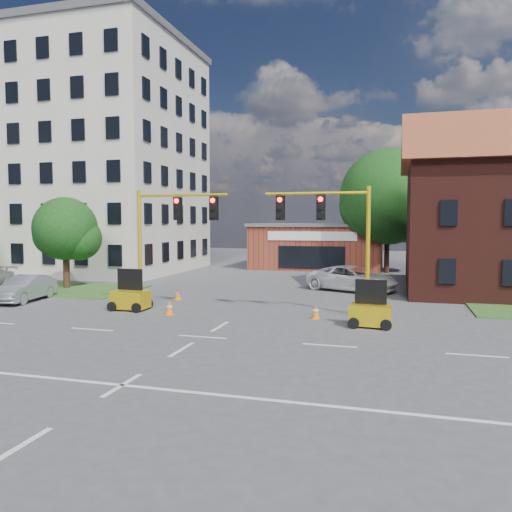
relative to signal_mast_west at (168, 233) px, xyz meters
name	(u,v)px	position (x,y,z in m)	size (l,w,h in m)	color
ground	(203,337)	(4.36, -6.00, -3.92)	(120.00, 120.00, 0.00)	#48494B
lane_markings	(169,357)	(4.36, -9.00, -3.91)	(60.00, 36.00, 0.01)	white
office_block	(87,157)	(-15.64, 15.91, 6.39)	(18.40, 15.40, 20.60)	beige
brick_shop	(318,246)	(4.36, 23.99, -1.76)	(12.40, 8.40, 4.30)	maroon
tree_large	(393,200)	(11.28, 21.08, 2.43)	(8.76, 8.35, 10.81)	#331D12
tree_nw_front	(69,231)	(-9.43, 4.58, -0.06)	(4.42, 4.21, 6.14)	#331D12
signal_mast_west	(168,233)	(0.00, 0.00, 0.00)	(5.30, 0.60, 6.20)	gray
signal_mast_east	(333,234)	(8.71, 0.00, 0.00)	(5.30, 0.60, 6.20)	gray
trailer_west	(130,298)	(-1.44, -1.45, -3.29)	(1.79, 1.20, 2.02)	yellow
trailer_east	(370,313)	(10.63, -2.27, -3.31)	(1.80, 1.27, 1.95)	yellow
cone_a	(169,308)	(1.11, -2.19, -3.58)	(0.40, 0.40, 0.70)	orange
cone_b	(178,294)	(-0.47, 2.20, -3.58)	(0.40, 0.40, 0.70)	orange
cone_c	(364,307)	(10.15, 0.83, -3.58)	(0.40, 0.40, 0.70)	orange
cone_d	(316,312)	(8.09, -1.24, -3.58)	(0.40, 0.40, 0.70)	orange
pickup_white	(352,278)	(8.92, 8.66, -3.10)	(2.72, 5.90, 1.64)	white
sedan_silver_front	(25,288)	(-8.65, -0.56, -3.19)	(1.54, 4.40, 1.45)	#A0A2A7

